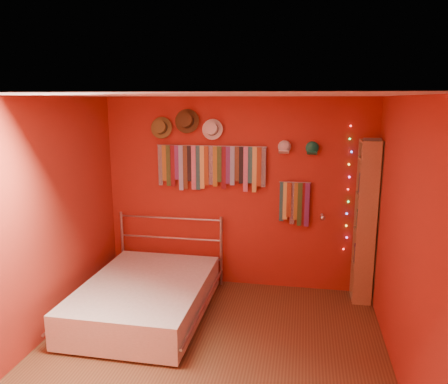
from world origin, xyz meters
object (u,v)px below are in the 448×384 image
Objects in this scene: bookshelf at (369,221)px; tie_rack at (210,165)px; reading_lamp at (323,217)px; bed at (146,297)px.

tie_rack is at bearing 175.56° from bookshelf.
reading_lamp is at bearing -5.73° from tie_rack.
bed is at bearing -156.10° from reading_lamp.
reading_lamp is 0.14× the size of bed.
tie_rack is 0.72× the size of bookshelf.
reading_lamp is at bearing 24.20° from bed.
tie_rack reaches higher than bed.
bookshelf reaches higher than tie_rack.
reading_lamp is 0.55m from bookshelf.
tie_rack is 5.40× the size of reading_lamp.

